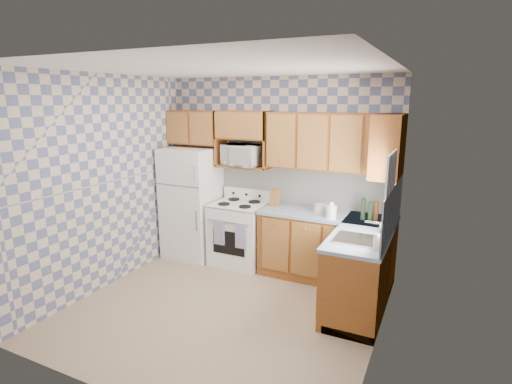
# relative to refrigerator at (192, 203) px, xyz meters

# --- Properties ---
(floor) EXTENTS (3.40, 3.40, 0.00)m
(floor) POSITION_rel_refrigerator_xyz_m (1.27, -1.25, -0.84)
(floor) COLOR #90795D
(floor) RESTS_ON ground
(back_wall) EXTENTS (3.40, 0.02, 2.70)m
(back_wall) POSITION_rel_refrigerator_xyz_m (1.27, 0.35, 0.51)
(back_wall) COLOR slate
(back_wall) RESTS_ON ground
(right_wall) EXTENTS (0.02, 3.20, 2.70)m
(right_wall) POSITION_rel_refrigerator_xyz_m (2.97, -1.25, 0.51)
(right_wall) COLOR slate
(right_wall) RESTS_ON ground
(backsplash_back) EXTENTS (2.60, 0.02, 0.56)m
(backsplash_back) POSITION_rel_refrigerator_xyz_m (1.68, 0.34, 0.36)
(backsplash_back) COLOR white
(backsplash_back) RESTS_ON back_wall
(backsplash_right) EXTENTS (0.02, 1.60, 0.56)m
(backsplash_right) POSITION_rel_refrigerator_xyz_m (2.96, -0.45, 0.36)
(backsplash_right) COLOR white
(backsplash_right) RESTS_ON right_wall
(refrigerator) EXTENTS (0.75, 0.70, 1.68)m
(refrigerator) POSITION_rel_refrigerator_xyz_m (0.00, 0.00, 0.00)
(refrigerator) COLOR white
(refrigerator) RESTS_ON floor
(stove_body) EXTENTS (0.76, 0.65, 0.90)m
(stove_body) POSITION_rel_refrigerator_xyz_m (0.80, 0.03, -0.39)
(stove_body) COLOR white
(stove_body) RESTS_ON floor
(cooktop) EXTENTS (0.76, 0.65, 0.02)m
(cooktop) POSITION_rel_refrigerator_xyz_m (0.80, 0.03, 0.07)
(cooktop) COLOR silver
(cooktop) RESTS_ON stove_body
(backguard) EXTENTS (0.76, 0.08, 0.17)m
(backguard) POSITION_rel_refrigerator_xyz_m (0.80, 0.30, 0.16)
(backguard) COLOR white
(backguard) RESTS_ON cooktop
(dish_towel_left) EXTENTS (0.16, 0.02, 0.35)m
(dish_towel_left) POSITION_rel_refrigerator_xyz_m (0.66, -0.32, -0.28)
(dish_towel_left) COLOR navy
(dish_towel_left) RESTS_ON stove_body
(dish_towel_right) EXTENTS (0.16, 0.02, 0.35)m
(dish_towel_right) POSITION_rel_refrigerator_xyz_m (1.01, -0.32, -0.28)
(dish_towel_right) COLOR navy
(dish_towel_right) RESTS_ON stove_body
(base_cabinets_back) EXTENTS (1.75, 0.60, 0.88)m
(base_cabinets_back) POSITION_rel_refrigerator_xyz_m (2.10, 0.05, -0.40)
(base_cabinets_back) COLOR brown
(base_cabinets_back) RESTS_ON floor
(base_cabinets_right) EXTENTS (0.60, 1.60, 0.88)m
(base_cabinets_right) POSITION_rel_refrigerator_xyz_m (2.67, -0.45, -0.40)
(base_cabinets_right) COLOR brown
(base_cabinets_right) RESTS_ON floor
(countertop_back) EXTENTS (1.77, 0.63, 0.04)m
(countertop_back) POSITION_rel_refrigerator_xyz_m (2.10, 0.05, 0.06)
(countertop_back) COLOR slate
(countertop_back) RESTS_ON base_cabinets_back
(countertop_right) EXTENTS (0.63, 1.60, 0.04)m
(countertop_right) POSITION_rel_refrigerator_xyz_m (2.67, -0.45, 0.06)
(countertop_right) COLOR slate
(countertop_right) RESTS_ON base_cabinets_right
(upper_cabinets_back) EXTENTS (1.75, 0.33, 0.74)m
(upper_cabinets_back) POSITION_rel_refrigerator_xyz_m (2.10, 0.19, 1.01)
(upper_cabinets_back) COLOR brown
(upper_cabinets_back) RESTS_ON back_wall
(upper_cabinets_fridge) EXTENTS (0.82, 0.33, 0.50)m
(upper_cabinets_fridge) POSITION_rel_refrigerator_xyz_m (-0.02, 0.19, 1.13)
(upper_cabinets_fridge) COLOR brown
(upper_cabinets_fridge) RESTS_ON back_wall
(upper_cabinets_right) EXTENTS (0.33, 0.70, 0.74)m
(upper_cabinets_right) POSITION_rel_refrigerator_xyz_m (2.81, 0.00, 1.01)
(upper_cabinets_right) COLOR brown
(upper_cabinets_right) RESTS_ON right_wall
(microwave_shelf) EXTENTS (0.80, 0.33, 0.03)m
(microwave_shelf) POSITION_rel_refrigerator_xyz_m (0.80, 0.19, 0.60)
(microwave_shelf) COLOR brown
(microwave_shelf) RESTS_ON back_wall
(microwave) EXTENTS (0.60, 0.44, 0.31)m
(microwave) POSITION_rel_refrigerator_xyz_m (0.80, 0.16, 0.76)
(microwave) COLOR white
(microwave) RESTS_ON microwave_shelf
(sink) EXTENTS (0.48, 0.40, 0.03)m
(sink) POSITION_rel_refrigerator_xyz_m (2.67, -0.80, 0.09)
(sink) COLOR #B7B7BC
(sink) RESTS_ON countertop_right
(window) EXTENTS (0.02, 0.66, 0.86)m
(window) POSITION_rel_refrigerator_xyz_m (2.96, -0.80, 0.61)
(window) COLOR silver
(window) RESTS_ON right_wall
(bottle_0) EXTENTS (0.06, 0.06, 0.26)m
(bottle_0) POSITION_rel_refrigerator_xyz_m (2.57, -0.01, 0.21)
(bottle_0) COLOR black
(bottle_0) RESTS_ON countertop_back
(bottle_1) EXTENTS (0.06, 0.06, 0.25)m
(bottle_1) POSITION_rel_refrigerator_xyz_m (2.67, -0.07, 0.20)
(bottle_1) COLOR black
(bottle_1) RESTS_ON countertop_back
(bottle_2) EXTENTS (0.06, 0.06, 0.23)m
(bottle_2) POSITION_rel_refrigerator_xyz_m (2.72, 0.03, 0.19)
(bottle_2) COLOR #593214
(bottle_2) RESTS_ON countertop_back
(knife_block) EXTENTS (0.11, 0.11, 0.24)m
(knife_block) POSITION_rel_refrigerator_xyz_m (1.32, 0.11, 0.20)
(knife_block) COLOR brown
(knife_block) RESTS_ON countertop_back
(electric_kettle) EXTENTS (0.13, 0.13, 0.17)m
(electric_kettle) POSITION_rel_refrigerator_xyz_m (2.20, -0.14, 0.16)
(electric_kettle) COLOR white
(electric_kettle) RESTS_ON countertop_back
(food_containers) EXTENTS (0.18, 0.18, 0.12)m
(food_containers) POSITION_rel_refrigerator_xyz_m (2.01, 0.04, 0.14)
(food_containers) COLOR beige
(food_containers) RESTS_ON countertop_back
(soap_bottle) EXTENTS (0.06, 0.06, 0.17)m
(soap_bottle) POSITION_rel_refrigerator_xyz_m (2.89, -1.01, 0.17)
(soap_bottle) COLOR beige
(soap_bottle) RESTS_ON countertop_right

